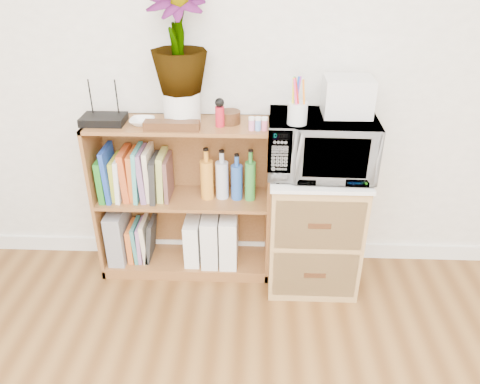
{
  "coord_description": "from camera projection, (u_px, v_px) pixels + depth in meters",
  "views": [
    {
      "loc": [
        0.07,
        -0.24,
        1.82
      ],
      "look_at": [
        -0.02,
        1.95,
        0.62
      ],
      "focal_mm": 35.0,
      "sensor_mm": 36.0,
      "label": 1
    }
  ],
  "objects": [
    {
      "name": "skirting_board",
      "position": [
        244.0,
        248.0,
        3.03
      ],
      "size": [
        4.0,
        0.02,
        0.1
      ],
      "primitive_type": "cube",
      "color": "white",
      "rests_on": "ground"
    },
    {
      "name": "bookshelf",
      "position": [
        184.0,
        200.0,
        2.72
      ],
      "size": [
        1.0,
        0.3,
        0.95
      ],
      "primitive_type": "cube",
      "color": "brown",
      "rests_on": "ground"
    },
    {
      "name": "wicker_unit",
      "position": [
        313.0,
        228.0,
        2.68
      ],
      "size": [
        0.5,
        0.45,
        0.7
      ],
      "primitive_type": "cube",
      "color": "#9E7542",
      "rests_on": "ground"
    },
    {
      "name": "microwave",
      "position": [
        321.0,
        145.0,
        2.42
      ],
      "size": [
        0.56,
        0.38,
        0.3
      ],
      "primitive_type": "imported",
      "rotation": [
        0.0,
        0.0,
        -0.03
      ],
      "color": "white",
      "rests_on": "wicker_unit"
    },
    {
      "name": "pen_cup",
      "position": [
        297.0,
        113.0,
        2.25
      ],
      "size": [
        0.1,
        0.1,
        0.11
      ],
      "primitive_type": "cylinder",
      "color": "silver",
      "rests_on": "microwave"
    },
    {
      "name": "small_appliance",
      "position": [
        347.0,
        96.0,
        2.35
      ],
      "size": [
        0.24,
        0.2,
        0.19
      ],
      "primitive_type": "cube",
      "color": "silver",
      "rests_on": "microwave"
    },
    {
      "name": "router",
      "position": [
        104.0,
        120.0,
        2.47
      ],
      "size": [
        0.23,
        0.16,
        0.04
      ],
      "primitive_type": "cube",
      "color": "black",
      "rests_on": "bookshelf"
    },
    {
      "name": "white_bowl",
      "position": [
        142.0,
        122.0,
        2.46
      ],
      "size": [
        0.13,
        0.13,
        0.03
      ],
      "primitive_type": "imported",
      "color": "white",
      "rests_on": "bookshelf"
    },
    {
      "name": "plant_pot",
      "position": [
        182.0,
        107.0,
        2.46
      ],
      "size": [
        0.19,
        0.19,
        0.16
      ],
      "primitive_type": "cylinder",
      "color": "white",
      "rests_on": "bookshelf"
    },
    {
      "name": "potted_plant",
      "position": [
        178.0,
        40.0,
        2.3
      ],
      "size": [
        0.29,
        0.29,
        0.52
      ],
      "primitive_type": "imported",
      "color": "#28652B",
      "rests_on": "plant_pot"
    },
    {
      "name": "trinket_box",
      "position": [
        172.0,
        126.0,
        2.39
      ],
      "size": [
        0.29,
        0.07,
        0.05
      ],
      "primitive_type": "cube",
      "color": "#3C1C10",
      "rests_on": "bookshelf"
    },
    {
      "name": "kokeshi_doll",
      "position": [
        220.0,
        117.0,
        2.42
      ],
      "size": [
        0.05,
        0.05,
        0.11
      ],
      "primitive_type": "cylinder",
      "color": "red",
      "rests_on": "bookshelf"
    },
    {
      "name": "wooden_bowl",
      "position": [
        230.0,
        117.0,
        2.47
      ],
      "size": [
        0.11,
        0.11,
        0.07
      ],
      "primitive_type": "cylinder",
      "color": "#33200E",
      "rests_on": "bookshelf"
    },
    {
      "name": "paint_jars",
      "position": [
        258.0,
        125.0,
        2.38
      ],
      "size": [
        0.11,
        0.04,
        0.05
      ],
      "primitive_type": "cube",
      "color": "#CB7084",
      "rests_on": "bookshelf"
    },
    {
      "name": "file_box",
      "position": [
        119.0,
        233.0,
        2.85
      ],
      "size": [
        0.1,
        0.26,
        0.33
      ],
      "primitive_type": "cube",
      "color": "gray",
      "rests_on": "bookshelf"
    },
    {
      "name": "magazine_holder_left",
      "position": [
        193.0,
        239.0,
        2.83
      ],
      "size": [
        0.09,
        0.22,
        0.28
      ],
      "primitive_type": "cube",
      "color": "white",
      "rests_on": "bookshelf"
    },
    {
      "name": "magazine_holder_mid",
      "position": [
        211.0,
        237.0,
        2.82
      ],
      "size": [
        0.1,
        0.25,
        0.31
      ],
      "primitive_type": "cube",
      "color": "silver",
      "rests_on": "bookshelf"
    },
    {
      "name": "magazine_holder_right",
      "position": [
        229.0,
        237.0,
        2.82
      ],
      "size": [
        0.1,
        0.26,
        0.32
      ],
      "primitive_type": "cube",
      "color": "white",
      "rests_on": "bookshelf"
    },
    {
      "name": "cookbooks",
      "position": [
        136.0,
        175.0,
        2.65
      ],
      "size": [
        0.39,
        0.2,
        0.31
      ],
      "color": "#1E701E",
      "rests_on": "bookshelf"
    },
    {
      "name": "liquor_bottles",
      "position": [
        226.0,
        175.0,
        2.63
      ],
      "size": [
        0.31,
        0.07,
        0.3
      ],
      "color": "orange",
      "rests_on": "bookshelf"
    },
    {
      "name": "lower_books",
      "position": [
        142.0,
        239.0,
        2.86
      ],
      "size": [
        0.16,
        0.19,
        0.27
      ],
      "color": "orange",
      "rests_on": "bookshelf"
    }
  ]
}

